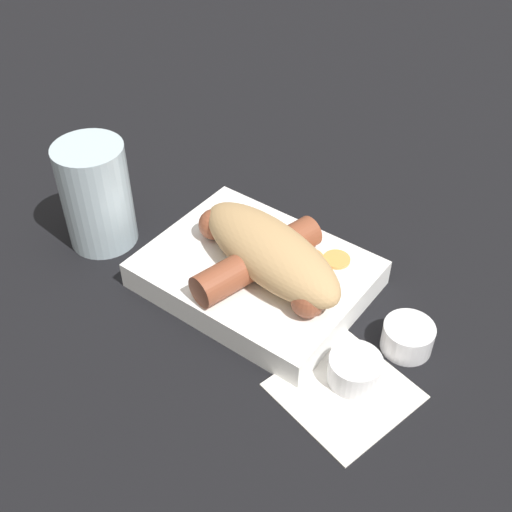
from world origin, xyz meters
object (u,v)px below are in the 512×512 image
condiment_cup_far (407,338)px  sausage (258,260)px  drink_glass (96,195)px  food_tray (256,274)px  bread_roll (268,254)px  condiment_cup_near (355,371)px

condiment_cup_far → sausage: bearing=9.6°
drink_glass → food_tray: bearing=-166.9°
sausage → condiment_cup_far: 0.16m
bread_roll → condiment_cup_far: bearing=-172.0°
food_tray → bread_roll: bearing=167.7°
bread_roll → drink_glass: drink_glass is taller
bread_roll → condiment_cup_far: 0.16m
drink_glass → condiment_cup_near: bearing=179.3°
drink_glass → bread_roll: bearing=-169.0°
food_tray → condiment_cup_near: food_tray is taller
sausage → condiment_cup_far: sausage is taller
bread_roll → condiment_cup_far: bread_roll is taller
food_tray → condiment_cup_near: size_ratio=4.55×
condiment_cup_far → bread_roll: bearing=8.0°
bread_roll → drink_glass: 0.20m
condiment_cup_far → drink_glass: 0.36m
condiment_cup_near → condiment_cup_far: (-0.02, -0.06, 0.00)m
sausage → drink_glass: bearing=9.8°
bread_roll → sausage: 0.01m
sausage → drink_glass: 0.20m
food_tray → condiment_cup_far: food_tray is taller
food_tray → condiment_cup_far: 0.17m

